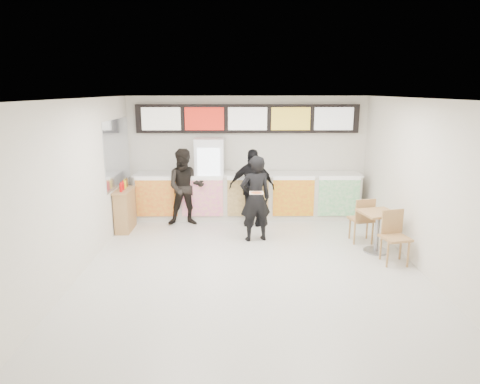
{
  "coord_description": "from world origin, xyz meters",
  "views": [
    {
      "loc": [
        -0.27,
        -7.25,
        3.14
      ],
      "look_at": [
        -0.2,
        1.2,
        1.12
      ],
      "focal_mm": 32.0,
      "sensor_mm": 36.0,
      "label": 1
    }
  ],
  "objects_px": {
    "customer_main": "(255,199)",
    "customer_mid": "(252,187)",
    "service_counter": "(248,196)",
    "drinks_fridge": "(210,179)",
    "cafe_table": "(378,224)",
    "condiment_ledge": "(125,209)",
    "customer_left": "(185,187)"
  },
  "relations": [
    {
      "from": "drinks_fridge",
      "to": "cafe_table",
      "type": "xyz_separation_m",
      "value": [
        3.43,
        -2.37,
        -0.43
      ]
    },
    {
      "from": "condiment_ledge",
      "to": "customer_left",
      "type": "bearing_deg",
      "value": 16.6
    },
    {
      "from": "customer_left",
      "to": "condiment_ledge",
      "type": "xyz_separation_m",
      "value": [
        -1.35,
        -0.4,
        -0.42
      ]
    },
    {
      "from": "cafe_table",
      "to": "condiment_ledge",
      "type": "bearing_deg",
      "value": 151.58
    },
    {
      "from": "customer_main",
      "to": "cafe_table",
      "type": "bearing_deg",
      "value": 148.75
    },
    {
      "from": "customer_main",
      "to": "customer_mid",
      "type": "height_order",
      "value": "customer_main"
    },
    {
      "from": "customer_mid",
      "to": "cafe_table",
      "type": "relative_size",
      "value": 1.05
    },
    {
      "from": "customer_mid",
      "to": "condiment_ledge",
      "type": "distance_m",
      "value": 2.96
    },
    {
      "from": "customer_main",
      "to": "condiment_ledge",
      "type": "relative_size",
      "value": 1.61
    },
    {
      "from": "customer_mid",
      "to": "condiment_ledge",
      "type": "height_order",
      "value": "customer_mid"
    },
    {
      "from": "service_counter",
      "to": "customer_mid",
      "type": "height_order",
      "value": "customer_mid"
    },
    {
      "from": "drinks_fridge",
      "to": "cafe_table",
      "type": "bearing_deg",
      "value": -34.58
    },
    {
      "from": "service_counter",
      "to": "cafe_table",
      "type": "distance_m",
      "value": 3.43
    },
    {
      "from": "drinks_fridge",
      "to": "cafe_table",
      "type": "height_order",
      "value": "drinks_fridge"
    },
    {
      "from": "customer_left",
      "to": "customer_mid",
      "type": "relative_size",
      "value": 1.0
    },
    {
      "from": "customer_main",
      "to": "condiment_ledge",
      "type": "distance_m",
      "value": 3.06
    },
    {
      "from": "service_counter",
      "to": "customer_mid",
      "type": "relative_size",
      "value": 3.06
    },
    {
      "from": "customer_mid",
      "to": "condiment_ledge",
      "type": "xyz_separation_m",
      "value": [
        -2.91,
        -0.4,
        -0.42
      ]
    },
    {
      "from": "customer_left",
      "to": "customer_mid",
      "type": "distance_m",
      "value": 1.56
    },
    {
      "from": "customer_main",
      "to": "customer_left",
      "type": "distance_m",
      "value": 1.94
    },
    {
      "from": "customer_left",
      "to": "customer_mid",
      "type": "xyz_separation_m",
      "value": [
        1.56,
        0.0,
        -0.0
      ]
    },
    {
      "from": "customer_main",
      "to": "condiment_ledge",
      "type": "height_order",
      "value": "customer_main"
    },
    {
      "from": "service_counter",
      "to": "customer_main",
      "type": "bearing_deg",
      "value": -85.78
    },
    {
      "from": "service_counter",
      "to": "drinks_fridge",
      "type": "height_order",
      "value": "drinks_fridge"
    },
    {
      "from": "service_counter",
      "to": "customer_main",
      "type": "relative_size",
      "value": 3.04
    },
    {
      "from": "customer_main",
      "to": "condiment_ledge",
      "type": "xyz_separation_m",
      "value": [
        -2.94,
        0.71,
        -0.43
      ]
    },
    {
      "from": "customer_left",
      "to": "cafe_table",
      "type": "height_order",
      "value": "customer_left"
    },
    {
      "from": "service_counter",
      "to": "customer_main",
      "type": "xyz_separation_m",
      "value": [
        0.12,
        -1.65,
        0.34
      ]
    },
    {
      "from": "customer_main",
      "to": "customer_mid",
      "type": "xyz_separation_m",
      "value": [
        -0.04,
        1.11,
        -0.01
      ]
    },
    {
      "from": "customer_left",
      "to": "drinks_fridge",
      "type": "bearing_deg",
      "value": 40.69
    },
    {
      "from": "customer_main",
      "to": "cafe_table",
      "type": "xyz_separation_m",
      "value": [
        2.38,
        -0.7,
        -0.34
      ]
    },
    {
      "from": "customer_left",
      "to": "customer_main",
      "type": "bearing_deg",
      "value": -40.03
    }
  ]
}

